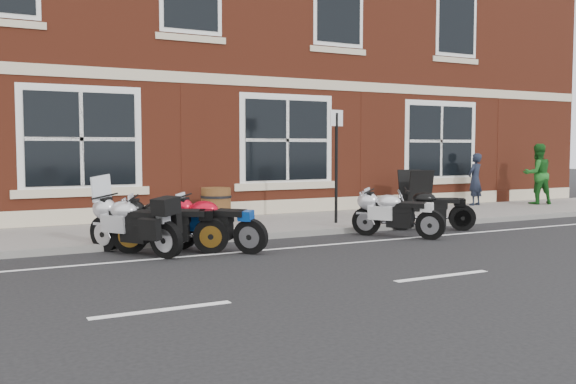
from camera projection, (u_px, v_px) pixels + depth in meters
name	position (u px, v px, depth m)	size (l,w,h in m)	color
ground	(330.00, 247.00, 11.57)	(80.00, 80.00, 0.00)	black
sidewalk	(259.00, 225.00, 14.21)	(30.00, 3.00, 0.12)	slate
kerb	(292.00, 234.00, 12.82)	(30.00, 0.16, 0.12)	slate
pub_building	(158.00, 15.00, 20.41)	(24.00, 12.00, 12.00)	maroon
moto_touring_silver	(133.00, 222.00, 10.71)	(1.14, 1.79, 1.32)	black
moto_sport_red	(214.00, 222.00, 11.03)	(1.34, 1.59, 0.88)	black
moto_sport_black	(168.00, 223.00, 10.82)	(1.79, 1.06, 0.89)	black
moto_sport_silver	(396.00, 213.00, 12.75)	(1.19, 1.63, 0.86)	black
moto_naked_black	(430.00, 208.00, 13.82)	(1.64, 1.07, 0.83)	black
pedestrian_left	(475.00, 179.00, 18.45)	(0.55, 0.36, 1.50)	black
pedestrian_right	(537.00, 174.00, 18.84)	(0.86, 0.67, 1.78)	#1A5B1C
a_board_sign	(415.00, 191.00, 16.66)	(0.66, 0.44, 1.09)	black
barrel_planter	(216.00, 205.00, 14.36)	(0.69, 0.69, 0.77)	#4D3714
parking_sign	(336.00, 158.00, 14.11)	(0.35, 0.08, 2.49)	black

